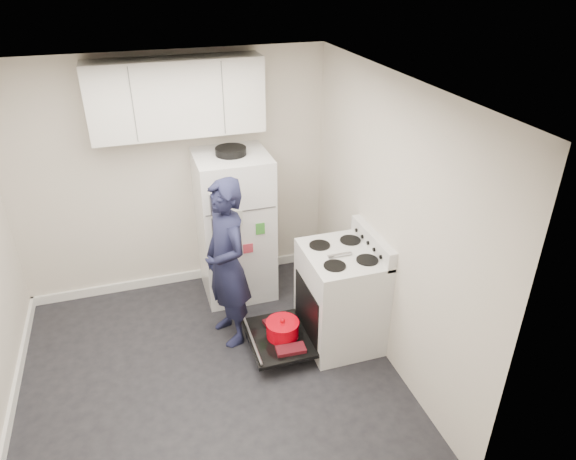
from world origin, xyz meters
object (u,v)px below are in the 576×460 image
object	(u,v)px
person	(227,264)
refrigerator	(235,225)
electric_range	(339,298)
open_oven_door	(280,333)

from	to	relation	value
person	refrigerator	bearing A→B (deg)	148.47
electric_range	refrigerator	distance (m)	1.35
electric_range	person	size ratio (longest dim) A/B	0.68
electric_range	refrigerator	world-z (taller)	refrigerator
open_oven_door	refrigerator	xyz separation A→B (m)	(-0.15, 1.10, 0.59)
open_oven_door	person	xyz separation A→B (m)	(-0.39, 0.35, 0.62)
open_oven_door	refrigerator	size ratio (longest dim) A/B	0.43
open_oven_door	person	world-z (taller)	person
electric_range	open_oven_door	bearing A→B (deg)	-179.77
open_oven_door	electric_range	bearing A→B (deg)	0.23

